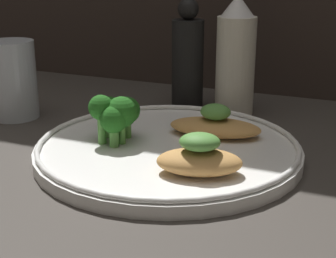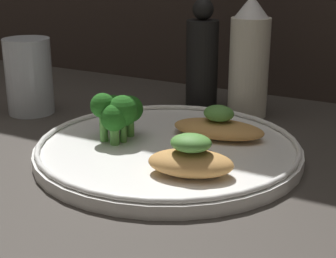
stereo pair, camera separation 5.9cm
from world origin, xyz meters
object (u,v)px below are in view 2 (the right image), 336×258
Objects in this scene: plate at (168,149)px; pepper_grinder at (202,60)px; broccoli_bunch at (117,112)px; sauce_bottle at (249,60)px; drinking_glass at (29,76)px.

plate is 21.59cm from pepper_grinder.
sauce_bottle is (8.30, 21.16, 3.36)cm from broccoli_bunch.
pepper_grinder is (0.90, 21.16, 2.54)cm from broccoli_bunch.
drinking_glass is at bearing -153.29° from sauce_bottle.
drinking_glass is (-21.09, -14.33, -1.88)cm from pepper_grinder.
pepper_grinder is 1.49× the size of drinking_glass.
plate is 4.69× the size of broccoli_bunch.
broccoli_bunch is 21.32cm from drinking_glass.
broccoli_bunch is 0.59× the size of drinking_glass.
sauce_bottle is at bearing 83.86° from plate.
drinking_glass is (-28.48, -14.33, -2.71)cm from sauce_bottle.
pepper_grinder is at bearing 87.56° from broccoli_bunch.
plate is at bearing 11.28° from broccoli_bunch.
plate is at bearing -12.01° from drinking_glass.
broccoli_bunch is at bearing -92.44° from pepper_grinder.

